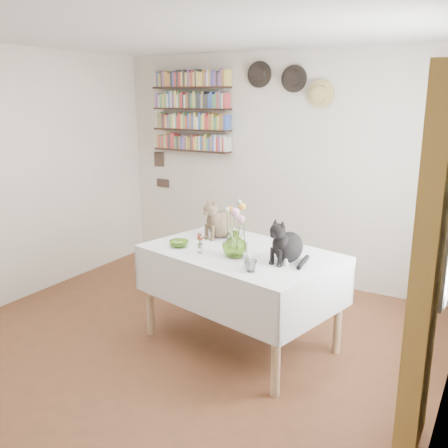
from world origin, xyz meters
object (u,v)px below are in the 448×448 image
Objects in this scene: dining_table at (241,274)px; tabby_cat at (221,217)px; bookshelf_unit at (191,112)px; black_cat at (289,239)px; flower_vase at (235,244)px.

dining_table is 0.59m from tabby_cat.
tabby_cat is at bearing 140.71° from dining_table.
bookshelf_unit is (-1.16, 1.29, 0.85)m from tabby_cat.
tabby_cat is 0.85m from black_cat.
dining_table is 8.14× the size of flower_vase.
tabby_cat is at bearing 174.19° from black_cat.
tabby_cat reaches higher than flower_vase.
black_cat is (0.78, -0.33, -0.01)m from tabby_cat.
bookshelf_unit reaches higher than black_cat.
black_cat is at bearing 14.10° from flower_vase.
tabby_cat is 0.58m from flower_vase.
tabby_cat is at bearing 131.02° from flower_vase.
flower_vase is at bearing -148.56° from black_cat.
bookshelf_unit reaches higher than dining_table.
dining_table is at bearing -46.30° from bookshelf_unit.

